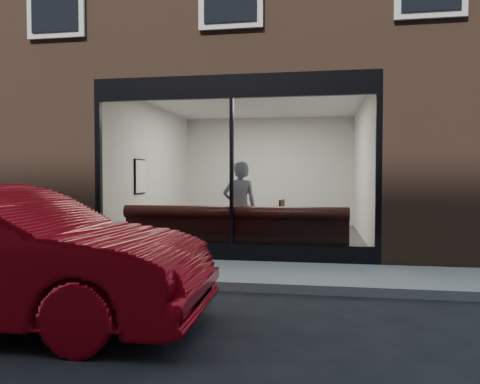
% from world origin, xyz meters
% --- Properties ---
extents(ground, '(120.00, 120.00, 0.00)m').
position_xyz_m(ground, '(0.00, 0.00, 0.00)').
color(ground, black).
rests_on(ground, ground).
extents(sidewalk_near, '(40.00, 2.00, 0.01)m').
position_xyz_m(sidewalk_near, '(0.00, 1.00, 0.01)').
color(sidewalk_near, gray).
rests_on(sidewalk_near, ground).
extents(kerb_near, '(40.00, 0.10, 0.12)m').
position_xyz_m(kerb_near, '(0.00, -0.05, 0.06)').
color(kerb_near, gray).
rests_on(kerb_near, ground).
extents(host_building_pier_left, '(2.50, 12.00, 3.20)m').
position_xyz_m(host_building_pier_left, '(-3.75, 8.00, 1.60)').
color(host_building_pier_left, brown).
rests_on(host_building_pier_left, ground).
extents(host_building_pier_right, '(2.50, 12.00, 3.20)m').
position_xyz_m(host_building_pier_right, '(3.75, 8.00, 1.60)').
color(host_building_pier_right, brown).
rests_on(host_building_pier_right, ground).
extents(host_building_backfill, '(5.00, 6.00, 3.20)m').
position_xyz_m(host_building_backfill, '(0.00, 11.00, 1.60)').
color(host_building_backfill, brown).
rests_on(host_building_backfill, ground).
extents(cafe_floor, '(6.00, 6.00, 0.00)m').
position_xyz_m(cafe_floor, '(0.00, 5.00, 0.02)').
color(cafe_floor, '#2D2D30').
rests_on(cafe_floor, ground).
extents(cafe_ceiling, '(6.00, 6.00, 0.00)m').
position_xyz_m(cafe_ceiling, '(0.00, 5.00, 3.19)').
color(cafe_ceiling, white).
rests_on(cafe_ceiling, host_building_upper).
extents(cafe_wall_back, '(5.00, 0.00, 5.00)m').
position_xyz_m(cafe_wall_back, '(0.00, 7.99, 1.60)').
color(cafe_wall_back, silver).
rests_on(cafe_wall_back, ground).
extents(cafe_wall_left, '(0.00, 6.00, 6.00)m').
position_xyz_m(cafe_wall_left, '(-2.49, 5.00, 1.60)').
color(cafe_wall_left, silver).
rests_on(cafe_wall_left, ground).
extents(cafe_wall_right, '(0.00, 6.00, 6.00)m').
position_xyz_m(cafe_wall_right, '(2.49, 5.00, 1.60)').
color(cafe_wall_right, silver).
rests_on(cafe_wall_right, ground).
extents(storefront_kick, '(5.00, 0.10, 0.30)m').
position_xyz_m(storefront_kick, '(0.00, 2.05, 0.15)').
color(storefront_kick, black).
rests_on(storefront_kick, ground).
extents(storefront_header, '(5.00, 0.10, 0.40)m').
position_xyz_m(storefront_header, '(0.00, 2.05, 3.00)').
color(storefront_header, black).
rests_on(storefront_header, host_building_upper).
extents(storefront_mullion, '(0.06, 0.10, 2.50)m').
position_xyz_m(storefront_mullion, '(0.00, 2.05, 1.55)').
color(storefront_mullion, black).
rests_on(storefront_mullion, storefront_kick).
extents(storefront_glass, '(4.80, 0.00, 4.80)m').
position_xyz_m(storefront_glass, '(0.00, 2.02, 1.55)').
color(storefront_glass, white).
rests_on(storefront_glass, storefront_kick).
extents(banquette, '(4.00, 0.55, 0.45)m').
position_xyz_m(banquette, '(0.00, 2.45, 0.23)').
color(banquette, '#3B1516').
rests_on(banquette, cafe_floor).
extents(person, '(0.73, 0.59, 1.74)m').
position_xyz_m(person, '(0.03, 2.74, 0.87)').
color(person, '#A2BDD3').
rests_on(person, cafe_floor).
extents(cafe_table_left, '(0.61, 0.61, 0.04)m').
position_xyz_m(cafe_table_left, '(-0.55, 3.39, 0.74)').
color(cafe_table_left, black).
rests_on(cafe_table_left, cafe_floor).
extents(cafe_table_right, '(0.73, 0.73, 0.04)m').
position_xyz_m(cafe_table_right, '(1.57, 3.16, 0.74)').
color(cafe_table_right, black).
rests_on(cafe_table_right, cafe_floor).
extents(cafe_chair_right, '(0.51, 0.51, 0.04)m').
position_xyz_m(cafe_chair_right, '(0.50, 4.32, 0.24)').
color(cafe_chair_right, black).
rests_on(cafe_chair_right, cafe_floor).
extents(wall_poster, '(0.02, 0.54, 0.72)m').
position_xyz_m(wall_poster, '(-2.45, 4.06, 1.46)').
color(wall_poster, white).
rests_on(wall_poster, cafe_wall_left).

